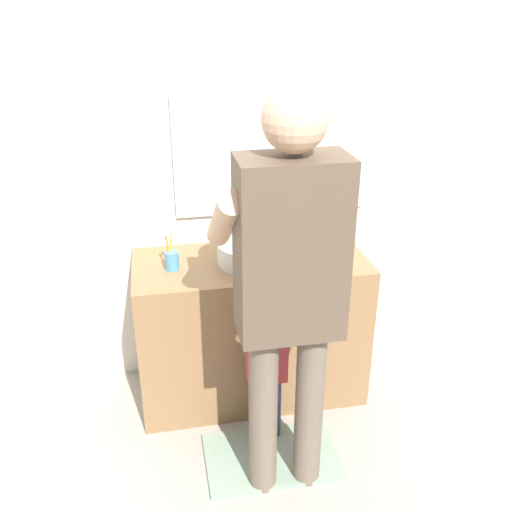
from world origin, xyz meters
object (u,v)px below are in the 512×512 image
(child_toddler, at_px, (266,358))
(adult_parent, at_px, (289,274))
(toothbrush_cup, at_px, (172,259))
(soap_bottle, at_px, (318,240))

(child_toddler, bearing_deg, adult_parent, -83.97)
(child_toddler, xyz_separation_m, adult_parent, (0.03, -0.27, 0.58))
(toothbrush_cup, xyz_separation_m, adult_parent, (0.43, -0.65, 0.20))
(toothbrush_cup, xyz_separation_m, child_toddler, (0.40, -0.38, -0.38))
(soap_bottle, distance_m, child_toddler, 0.70)
(child_toddler, bearing_deg, toothbrush_cup, 136.60)
(soap_bottle, xyz_separation_m, adult_parent, (-0.34, -0.72, 0.19))
(toothbrush_cup, xyz_separation_m, soap_bottle, (0.77, 0.07, 0.01))
(toothbrush_cup, height_order, child_toddler, toothbrush_cup)
(toothbrush_cup, distance_m, adult_parent, 0.80)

